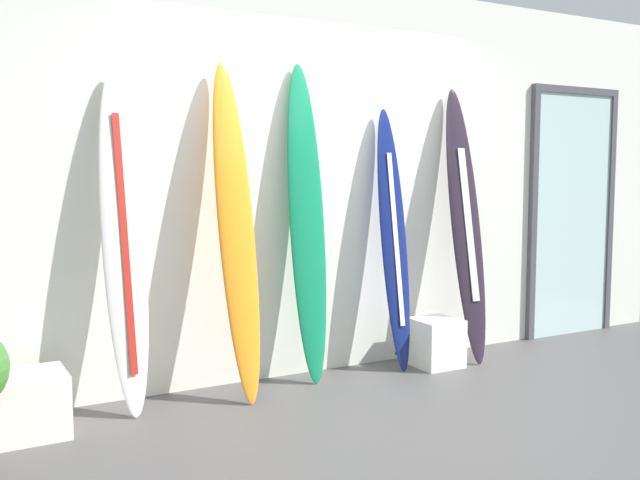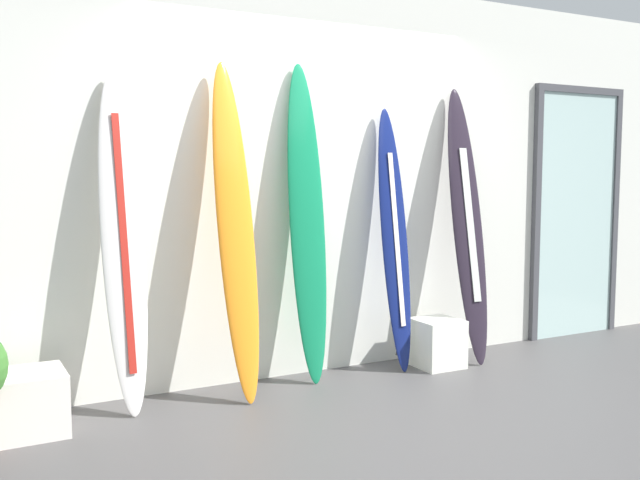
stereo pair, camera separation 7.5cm
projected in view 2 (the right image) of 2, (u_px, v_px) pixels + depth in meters
The scene contains 10 objects.
ground at pixel (409, 425), 4.09m from camera, with size 8.00×8.00×0.04m, color #4E4C4C.
wall_back at pixel (308, 178), 5.10m from camera, with size 7.20×0.20×2.80m, color silver.
surfboard_ivory at pixel (123, 243), 4.21m from camera, with size 0.28×0.41×2.05m.
surfboard_sunset at pixel (236, 232), 4.47m from camera, with size 0.26×0.49×2.16m.
surfboard_emerald at pixel (307, 225), 4.83m from camera, with size 0.27×0.32×2.19m.
surfboard_navy at pixel (395, 242), 5.14m from camera, with size 0.23×0.34×1.92m.
surfboard_charcoal at pixel (468, 226), 5.37m from camera, with size 0.29×0.48×2.09m.
display_block_left at pixel (29, 403), 3.89m from camera, with size 0.39×0.39×0.35m.
display_block_center at pixel (437, 343), 5.25m from camera, with size 0.33×0.33×0.36m.
glass_door at pixel (576, 209), 6.23m from camera, with size 1.02×0.06×2.19m.
Camera 2 is at (-2.31, -3.27, 1.44)m, focal length 39.64 mm.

